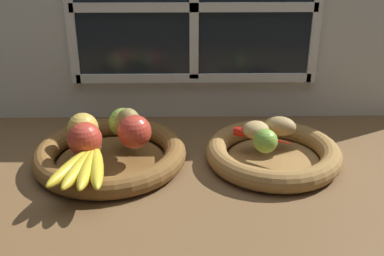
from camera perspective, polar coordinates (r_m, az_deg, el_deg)
The scene contains 14 objects.
ground_plane at distance 107.82cm, azimuth 0.51°, elevation -5.31°, with size 140.00×90.00×3.00cm, color brown.
back_wall at distance 125.66cm, azimuth 0.23°, elevation 13.39°, with size 140.00×4.60×55.00cm.
fruit_bowl_left at distance 108.48cm, azimuth -9.97°, elevation -3.25°, with size 34.89×34.89×4.89cm.
fruit_bowl_right at distance 108.98cm, azimuth 9.92°, elevation -3.10°, with size 31.14×31.14×4.89cm.
apple_green_back at distance 109.94cm, azimuth -8.45°, elevation 0.72°, with size 6.72×6.72×6.72cm, color #7AA338.
apple_red_front at distance 102.23cm, azimuth -13.03°, elevation -1.34°, with size 7.47×7.47×7.47cm, color #B73828.
apple_red_right at distance 103.65cm, azimuth -7.07°, elevation -0.47°, with size 7.56×7.56×7.56cm, color #B73828.
apple_golden_left at distance 108.17cm, azimuth -13.25°, elevation -0.01°, with size 7.04×7.04×7.04cm, color gold.
pear_brown at distance 106.86cm, azimuth -7.81°, elevation 0.40°, with size 6.02×5.61×7.96cm, color olive.
banana_bunch_front at distance 96.21cm, azimuth -13.03°, elevation -4.60°, with size 12.37×18.57×2.90cm.
potato_oblong at distance 108.94cm, azimuth 7.84°, elevation -0.24°, with size 6.29×5.77×4.08cm, color tan.
potato_back at distance 111.43cm, azimuth 10.76°, elevation 0.26°, with size 7.58×5.04×4.52cm, color #A38451.
lime_near at distance 102.51cm, azimuth 9.02°, elevation -1.58°, with size 5.34×5.34×5.34cm, color #7AAD3D.
chili_pepper at distance 107.57cm, azimuth 8.83°, elevation -1.15°, with size 2.33×2.33×14.57cm, color red.
Camera 1 is at (-2.42, -93.51, 52.13)cm, focal length 43.43 mm.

